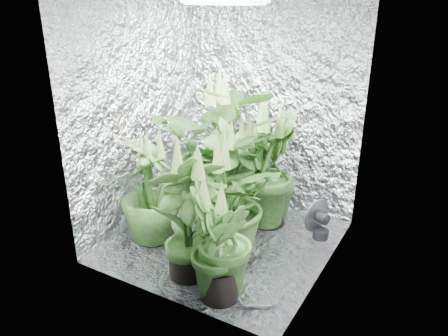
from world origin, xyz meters
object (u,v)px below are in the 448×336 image
plant_b (232,181)px  plant_e (223,202)px  plant_d (150,192)px  plant_g (220,244)px  plant_f (188,219)px  circulation_fan (319,222)px  plant_a (224,151)px  plant_c (269,171)px

plant_b → plant_e: 0.33m
plant_d → plant_e: 0.60m
plant_d → plant_g: (0.83, -0.34, -0.02)m
plant_d → plant_f: (0.55, -0.29, 0.05)m
plant_e → circulation_fan: bearing=48.5°
plant_e → plant_f: 0.38m
plant_a → plant_d: 0.71m
plant_a → plant_f: plant_a is taller
plant_c → circulation_fan: 0.57m
plant_f → circulation_fan: (0.59, 0.99, -0.33)m
plant_b → plant_g: size_ratio=1.16×
plant_d → plant_e: size_ratio=0.98×
plant_a → plant_c: size_ratio=1.26×
plant_a → plant_b: plant_a is taller
plant_b → circulation_fan: bearing=24.7°
plant_d → circulation_fan: (1.14, 0.70, -0.28)m
plant_f → circulation_fan: 1.20m
plant_c → plant_g: bearing=-82.3°
plant_a → circulation_fan: 0.97m
plant_e → plant_g: size_ratio=1.07×
plant_f → plant_c: bearing=82.5°
plant_c → plant_d: plant_c is taller
plant_a → plant_c: 0.41m
circulation_fan → plant_a: bearing=-149.9°
plant_a → plant_f: 0.93m
plant_d → plant_g: size_ratio=1.05×
plant_g → circulation_fan: bearing=73.3°
plant_a → plant_e: size_ratio=1.43×
plant_f → circulation_fan: plant_f is taller
plant_b → plant_f: size_ratio=0.99×
plant_b → plant_f: (0.05, -0.70, 0.01)m
plant_g → circulation_fan: plant_g is taller
plant_e → circulation_fan: (0.54, 0.61, -0.31)m
plant_b → plant_f: 0.70m
plant_a → plant_g: 1.10m
plant_b → plant_d: plant_b is taller
plant_b → plant_e: plant_b is taller
plant_c → circulation_fan: (0.46, -0.01, -0.35)m
plant_d → circulation_fan: 1.37m
plant_d → plant_f: plant_f is taller
plant_f → plant_d: bearing=152.2°
plant_a → plant_c: plant_a is taller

